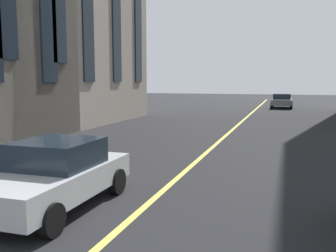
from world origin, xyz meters
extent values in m
cube|color=#D8C64C|center=(20.00, 0.00, 0.00)|extent=(80.00, 0.16, 0.01)
cube|color=#B7BABF|center=(12.64, 1.79, 0.57)|extent=(3.90, 1.75, 0.55)
cube|color=#19232D|center=(12.84, 1.79, 1.12)|extent=(1.64, 1.54, 0.55)
cylinder|color=black|center=(11.36, 0.95, 0.30)|extent=(0.60, 0.21, 0.60)
cylinder|color=black|center=(13.93, 0.95, 0.30)|extent=(0.60, 0.21, 0.60)
cylinder|color=black|center=(13.93, 2.63, 0.30)|extent=(0.60, 0.21, 0.60)
cube|color=slate|center=(43.89, -2.23, 0.59)|extent=(4.40, 1.80, 0.55)
cube|color=#19232D|center=(43.67, -2.23, 1.12)|extent=(1.85, 1.58, 0.50)
cylinder|color=black|center=(45.34, -1.36, 0.32)|extent=(0.64, 0.22, 0.64)
cylinder|color=black|center=(45.34, -3.09, 0.32)|extent=(0.64, 0.22, 0.64)
cylinder|color=black|center=(42.44, -1.36, 0.32)|extent=(0.64, 0.22, 0.64)
cylinder|color=black|center=(42.44, -3.09, 0.32)|extent=(0.64, 0.22, 0.64)
camera|label=1|loc=(6.09, -2.80, 2.65)|focal=40.47mm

